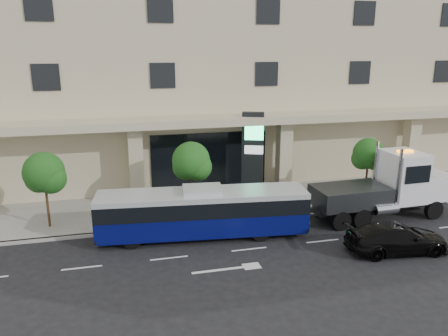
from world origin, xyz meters
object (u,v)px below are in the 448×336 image
at_px(tow_truck, 389,188).
at_px(black_sedan, 397,238).
at_px(city_bus, 203,212).
at_px(signage_pylon, 253,154).

xyz_separation_m(tow_truck, black_sedan, (-2.26, -4.21, -1.08)).
relative_size(city_bus, signage_pylon, 1.99).
bearing_deg(tow_truck, city_bus, 179.15).
bearing_deg(signage_pylon, tow_truck, -16.48).
distance_m(tow_truck, signage_pylon, 8.62).
relative_size(tow_truck, black_sedan, 1.93).
bearing_deg(black_sedan, city_bus, 71.61).
height_order(city_bus, tow_truck, tow_truck).
relative_size(city_bus, tow_truck, 1.15).
height_order(tow_truck, black_sedan, tow_truck).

